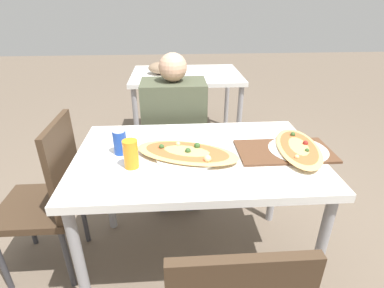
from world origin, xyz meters
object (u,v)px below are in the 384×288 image
soda_can (120,142)px  pizza_second (298,148)px  chair_far_seated (175,136)px  pizza_main (187,153)px  person_seated (174,122)px  drink_glass (131,154)px  chair_side_left (49,194)px  dining_table (197,167)px

soda_can → pizza_second: 0.90m
chair_far_seated → pizza_main: bearing=94.2°
soda_can → person_seated: bearing=64.4°
soda_can → drink_glass: drink_glass is taller
chair_far_seated → soda_can: bearing=68.3°
chair_far_seated → soda_can: chair_far_seated is taller
chair_far_seated → soda_can: (-0.28, -0.69, 0.30)m
chair_side_left → person_seated: bearing=-50.3°
chair_side_left → drink_glass: (0.48, -0.14, 0.31)m
person_seated → pizza_main: bearing=95.0°
pizza_main → soda_can: (-0.33, 0.06, 0.04)m
person_seated → pizza_main: 0.64m
pizza_second → soda_can: bearing=177.3°
drink_glass → pizza_second: (0.83, 0.09, -0.05)m
pizza_second → dining_table: bearing=178.6°
chair_far_seated → drink_glass: bearing=76.1°
chair_far_seated → chair_side_left: size_ratio=1.00×
chair_side_left → person_seated: 0.91m
chair_side_left → pizza_main: chair_side_left is taller
dining_table → soda_can: bearing=175.5°
chair_side_left → pizza_second: bearing=-92.1°
dining_table → soda_can: (-0.39, 0.03, 0.14)m
person_seated → soda_can: (-0.28, -0.58, 0.13)m
chair_far_seated → pizza_second: (0.63, -0.74, 0.26)m
dining_table → pizza_main: (-0.05, -0.03, 0.10)m
soda_can → drink_glass: (0.07, -0.14, 0.01)m
drink_glass → dining_table: bearing=18.8°
pizza_main → person_seated: bearing=95.0°
dining_table → chair_far_seated: chair_far_seated is taller
dining_table → chair_side_left: 0.81m
dining_table → drink_glass: size_ratio=9.01×
pizza_second → person_seated: bearing=135.3°
soda_can → pizza_second: size_ratio=0.26×
drink_glass → pizza_second: bearing=6.5°
person_seated → dining_table: bearing=100.2°
dining_table → person_seated: size_ratio=1.08×
pizza_main → pizza_second: (0.57, 0.02, -0.00)m
chair_far_seated → person_seated: (-0.00, -0.12, 0.17)m
person_seated → drink_glass: size_ratio=8.35×
dining_table → chair_far_seated: 0.75m
chair_side_left → drink_glass: bearing=-106.5°
pizza_second → chair_side_left: bearing=177.9°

